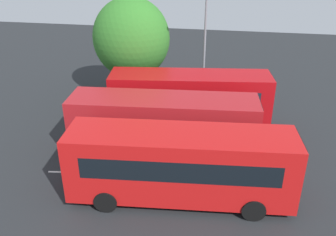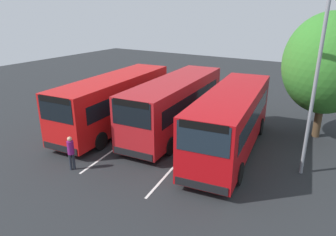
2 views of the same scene
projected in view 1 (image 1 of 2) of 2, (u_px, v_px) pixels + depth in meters
name	position (u px, v px, depth m)	size (l,w,h in m)	color
ground_plane	(177.00, 155.00, 20.30)	(65.04, 65.04, 0.00)	#232628
bus_far_left	(181.00, 164.00, 16.12)	(10.22, 3.44, 3.41)	red
bus_center_left	(164.00, 124.00, 19.62)	(10.22, 3.39, 3.41)	#AD191E
bus_center_right	(190.00, 97.00, 23.04)	(10.27, 3.81, 3.41)	#B70C11
pedestrian	(300.00, 168.00, 17.31)	(0.45, 0.45, 1.75)	#232833
street_lamp	(204.00, 36.00, 24.82)	(0.39, 2.77, 8.60)	gray
depot_tree	(131.00, 38.00, 26.04)	(5.55, 5.00, 7.44)	#4C3823
lane_stripe_outer_left	(171.00, 175.00, 18.57)	(12.82, 0.12, 0.01)	silver
lane_stripe_inner_left	(182.00, 139.00, 22.02)	(12.82, 0.12, 0.01)	silver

